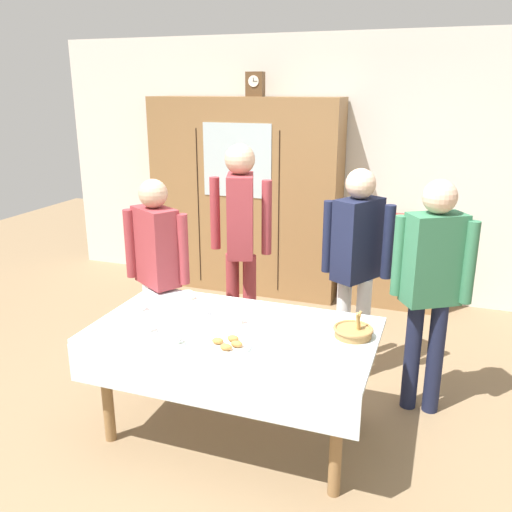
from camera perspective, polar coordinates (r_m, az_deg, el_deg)
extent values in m
plane|color=#846B4C|center=(3.90, -1.04, -16.43)|extent=(12.00, 12.00, 0.00)
cube|color=silver|center=(5.85, 8.25, 9.13)|extent=(6.40, 0.10, 2.70)
cylinder|color=olive|center=(3.61, -15.45, -13.46)|extent=(0.07, 0.07, 0.72)
cylinder|color=olive|center=(3.11, 8.46, -18.52)|extent=(0.07, 0.07, 0.72)
cylinder|color=olive|center=(4.11, -9.99, -9.07)|extent=(0.07, 0.07, 0.72)
cylinder|color=olive|center=(3.68, 10.67, -12.49)|extent=(0.07, 0.07, 0.72)
cube|color=silver|center=(3.38, -2.32, -7.84)|extent=(1.73, 0.96, 0.03)
cube|color=silver|center=(3.05, -5.77, -13.73)|extent=(1.73, 0.01, 0.24)
cube|color=olive|center=(5.87, -1.15, 6.27)|extent=(2.06, 0.45, 2.08)
cube|color=silver|center=(5.60, -2.03, 10.02)|extent=(0.74, 0.01, 0.75)
cube|color=black|center=(5.87, -6.09, 5.12)|extent=(0.01, 0.01, 1.66)
cube|color=black|center=(5.54, 2.40, 4.47)|extent=(0.01, 0.01, 1.66)
cube|color=brown|center=(5.72, -0.08, 17.66)|extent=(0.18, 0.10, 0.24)
cylinder|color=white|center=(5.67, -0.27, 17.96)|extent=(0.11, 0.01, 0.11)
cube|color=black|center=(5.67, -0.30, 18.11)|extent=(0.00, 0.00, 0.04)
cube|color=black|center=(5.66, -0.09, 17.96)|extent=(0.05, 0.00, 0.00)
cube|color=olive|center=(5.72, 14.58, -0.92)|extent=(0.92, 0.35, 0.86)
cube|color=#664C7A|center=(5.60, 14.93, 3.44)|extent=(0.15, 0.17, 0.03)
cube|color=#B29333|center=(5.59, 14.95, 3.77)|extent=(0.15, 0.22, 0.03)
cube|color=#99332D|center=(5.59, 14.98, 4.06)|extent=(0.16, 0.21, 0.03)
cylinder|color=silver|center=(3.21, -8.65, -9.10)|extent=(0.13, 0.13, 0.01)
cylinder|color=silver|center=(3.19, -8.67, -8.59)|extent=(0.08, 0.08, 0.05)
torus|color=silver|center=(3.18, -8.06, -8.66)|extent=(0.04, 0.01, 0.04)
cylinder|color=white|center=(3.70, -12.26, -5.63)|extent=(0.13, 0.13, 0.01)
cylinder|color=white|center=(3.68, -12.29, -5.18)|extent=(0.08, 0.08, 0.05)
torus|color=white|center=(3.66, -11.78, -5.23)|extent=(0.04, 0.01, 0.04)
cylinder|color=#47230F|center=(3.68, -12.31, -4.87)|extent=(0.06, 0.06, 0.01)
cylinder|color=white|center=(3.82, -7.24, -4.57)|extent=(0.13, 0.13, 0.01)
cylinder|color=white|center=(3.81, -7.25, -4.13)|extent=(0.08, 0.08, 0.05)
torus|color=white|center=(3.79, -6.74, -4.16)|extent=(0.04, 0.01, 0.04)
cylinder|color=white|center=(3.38, -11.47, -7.79)|extent=(0.13, 0.13, 0.01)
cylinder|color=white|center=(3.37, -11.51, -7.31)|extent=(0.08, 0.08, 0.05)
torus|color=white|center=(3.35, -10.95, -7.37)|extent=(0.04, 0.01, 0.04)
cylinder|color=#47230F|center=(3.36, -11.53, -6.97)|extent=(0.06, 0.06, 0.01)
cylinder|color=white|center=(3.57, -5.85, -6.13)|extent=(0.13, 0.13, 0.01)
cylinder|color=white|center=(3.56, -5.87, -5.66)|extent=(0.08, 0.08, 0.05)
torus|color=white|center=(3.54, -5.31, -5.71)|extent=(0.04, 0.01, 0.04)
cylinder|color=white|center=(3.43, -2.02, -7.10)|extent=(0.13, 0.13, 0.01)
cylinder|color=white|center=(3.41, -2.03, -6.62)|extent=(0.08, 0.08, 0.05)
torus|color=white|center=(3.40, -1.43, -6.67)|extent=(0.04, 0.01, 0.04)
cylinder|color=#47230F|center=(3.41, -2.03, -6.29)|extent=(0.06, 0.06, 0.01)
cylinder|color=#9E7542|center=(3.30, 10.19, -7.95)|extent=(0.22, 0.22, 0.05)
torus|color=#9E7542|center=(3.29, 10.21, -7.56)|extent=(0.24, 0.24, 0.02)
cylinder|color=tan|center=(3.26, 10.67, -6.92)|extent=(0.03, 0.04, 0.12)
cylinder|color=tan|center=(3.27, 10.78, -6.83)|extent=(0.03, 0.03, 0.12)
cylinder|color=tan|center=(3.28, 10.76, -6.72)|extent=(0.03, 0.03, 0.12)
cylinder|color=white|center=(3.14, -3.05, -9.46)|extent=(0.28, 0.28, 0.01)
ellipsoid|color=#BC7F3D|center=(3.11, -2.04, -9.25)|extent=(0.07, 0.05, 0.04)
ellipsoid|color=#BC7F3D|center=(3.18, -2.44, -8.66)|extent=(0.07, 0.05, 0.04)
ellipsoid|color=#BC7F3D|center=(3.15, -4.09, -8.90)|extent=(0.07, 0.05, 0.04)
ellipsoid|color=#BC7F3D|center=(3.08, -3.19, -9.56)|extent=(0.07, 0.05, 0.04)
cube|color=silver|center=(3.03, 5.54, -10.70)|extent=(0.10, 0.01, 0.00)
ellipsoid|color=silver|center=(3.02, 6.57, -10.82)|extent=(0.03, 0.02, 0.01)
cube|color=silver|center=(3.62, 0.48, -5.73)|extent=(0.10, 0.01, 0.00)
ellipsoid|color=silver|center=(3.60, 1.31, -5.82)|extent=(0.03, 0.02, 0.01)
cube|color=silver|center=(3.42, 1.91, -7.15)|extent=(0.10, 0.01, 0.00)
ellipsoid|color=silver|center=(3.41, 2.80, -7.26)|extent=(0.03, 0.02, 0.01)
cylinder|color=silver|center=(4.28, 9.13, -7.29)|extent=(0.11, 0.11, 0.80)
cylinder|color=silver|center=(4.26, 11.13, -7.53)|extent=(0.11, 0.11, 0.80)
cube|color=#191E38|center=(4.03, 10.65, 1.73)|extent=(0.35, 0.41, 0.60)
sphere|color=#DBB293|center=(3.94, 10.98, 7.49)|extent=(0.22, 0.22, 0.22)
cylinder|color=#191E38|center=(4.06, 7.60, 2.03)|extent=(0.08, 0.08, 0.54)
cylinder|color=#191E38|center=(4.00, 13.76, 1.42)|extent=(0.08, 0.08, 0.54)
cylinder|color=#933338|center=(4.56, -2.45, -5.00)|extent=(0.11, 0.11, 0.87)
cylinder|color=#933338|center=(4.51, -0.68, -5.25)|extent=(0.11, 0.11, 0.87)
cube|color=#933338|center=(4.30, -1.65, 4.29)|extent=(0.31, 0.41, 0.65)
sphere|color=tan|center=(4.23, -1.71, 10.17)|extent=(0.24, 0.24, 0.24)
cylinder|color=#933338|center=(4.39, -4.34, 4.50)|extent=(0.08, 0.08, 0.59)
cylinder|color=#933338|center=(4.23, 1.13, 4.06)|extent=(0.08, 0.08, 0.59)
cylinder|color=#191E38|center=(3.95, 16.14, -9.99)|extent=(0.11, 0.11, 0.80)
cylinder|color=#191E38|center=(3.95, 18.34, -10.22)|extent=(0.11, 0.11, 0.80)
cube|color=#33704C|center=(3.69, 18.21, -0.32)|extent=(0.41, 0.36, 0.60)
sphere|color=#DBB293|center=(3.59, 18.82, 5.94)|extent=(0.22, 0.22, 0.22)
cylinder|color=#33704C|center=(3.69, 14.81, 0.02)|extent=(0.08, 0.08, 0.54)
cylinder|color=#33704C|center=(3.69, 21.61, -0.67)|extent=(0.08, 0.08, 0.54)
cylinder|color=silver|center=(4.30, -10.87, -7.54)|extent=(0.11, 0.11, 0.77)
cylinder|color=silver|center=(4.23, -9.10, -7.87)|extent=(0.11, 0.11, 0.77)
cube|color=#933338|center=(4.03, -10.49, 1.00)|extent=(0.41, 0.36, 0.58)
sphere|color=tan|center=(3.94, -10.80, 6.48)|extent=(0.21, 0.21, 0.21)
cylinder|color=#933338|center=(4.14, -13.13, 1.28)|extent=(0.08, 0.08, 0.52)
cylinder|color=#933338|center=(3.92, -7.70, 0.70)|extent=(0.08, 0.08, 0.52)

